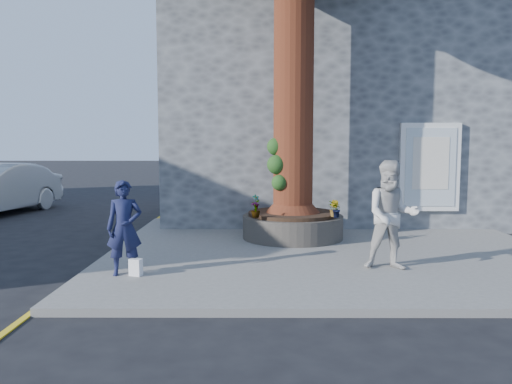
{
  "coord_description": "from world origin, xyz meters",
  "views": [
    {
      "loc": [
        -0.0,
        -9.36,
        2.27
      ],
      "look_at": [
        -0.04,
        1.29,
        1.25
      ],
      "focal_mm": 35.0,
      "sensor_mm": 36.0,
      "label": 1
    }
  ],
  "objects": [
    {
      "name": "planter",
      "position": [
        0.8,
        2.0,
        0.41
      ],
      "size": [
        2.3,
        2.3,
        0.6
      ],
      "color": "black",
      "rests_on": "pavement"
    },
    {
      "name": "stone_shop",
      "position": [
        2.5,
        7.2,
        3.16
      ],
      "size": [
        10.3,
        8.3,
        6.3
      ],
      "color": "#4F5155",
      "rests_on": "ground"
    },
    {
      "name": "plant_a",
      "position": [
        -0.05,
        2.53,
        0.9
      ],
      "size": [
        0.23,
        0.2,
        0.36
      ],
      "primitive_type": "imported",
      "rotation": [
        0.0,
        0.0,
        0.51
      ],
      "color": "gray",
      "rests_on": "planter"
    },
    {
      "name": "plant_d",
      "position": [
        1.65,
        1.25,
        0.89
      ],
      "size": [
        0.32,
        0.35,
        0.34
      ],
      "primitive_type": "imported",
      "rotation": [
        0.0,
        0.0,
        4.86
      ],
      "color": "gray",
      "rests_on": "planter"
    },
    {
      "name": "man",
      "position": [
        -2.2,
        -1.27,
        0.9
      ],
      "size": [
        0.64,
        0.48,
        1.57
      ],
      "primitive_type": "imported",
      "rotation": [
        0.0,
        0.0,
        0.2
      ],
      "color": "#151A3B",
      "rests_on": "pavement"
    },
    {
      "name": "plant_c",
      "position": [
        -0.05,
        1.15,
        0.89
      ],
      "size": [
        0.19,
        0.19,
        0.34
      ],
      "primitive_type": "imported",
      "rotation": [
        0.0,
        0.0,
        3.15
      ],
      "color": "gray",
      "rests_on": "planter"
    },
    {
      "name": "woman",
      "position": [
        2.29,
        -0.9,
        1.06
      ],
      "size": [
        0.99,
        0.81,
        1.88
      ],
      "primitive_type": "imported",
      "rotation": [
        0.0,
        0.0,
        -0.11
      ],
      "color": "#BCB9B4",
      "rests_on": "pavement"
    },
    {
      "name": "plant_b",
      "position": [
        1.65,
        1.15,
        0.91
      ],
      "size": [
        0.28,
        0.28,
        0.37
      ],
      "primitive_type": "imported",
      "rotation": [
        0.0,
        0.0,
        2.53
      ],
      "color": "gray",
      "rests_on": "planter"
    },
    {
      "name": "pavement",
      "position": [
        1.5,
        1.0,
        0.06
      ],
      "size": [
        9.0,
        8.0,
        0.12
      ],
      "primitive_type": "cube",
      "color": "slate",
      "rests_on": "ground"
    },
    {
      "name": "yellow_line",
      "position": [
        -3.05,
        1.0,
        0.0
      ],
      "size": [
        0.1,
        30.0,
        0.01
      ],
      "primitive_type": "cube",
      "color": "yellow",
      "rests_on": "ground"
    },
    {
      "name": "shopping_bag",
      "position": [
        -2.01,
        -1.34,
        0.26
      ],
      "size": [
        0.23,
        0.18,
        0.28
      ],
      "primitive_type": "cube",
      "rotation": [
        0.0,
        0.0,
        -0.33
      ],
      "color": "white",
      "rests_on": "pavement"
    },
    {
      "name": "ground",
      "position": [
        0.0,
        0.0,
        0.0
      ],
      "size": [
        120.0,
        120.0,
        0.0
      ],
      "primitive_type": "plane",
      "color": "black",
      "rests_on": "ground"
    }
  ]
}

